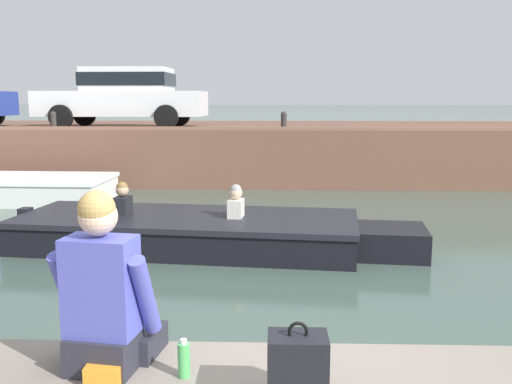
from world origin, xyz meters
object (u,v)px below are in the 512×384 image
car_left_inner_white (125,95)px  mooring_bollard_mid (284,120)px  person_seated_left (106,300)px  motorboat_passing (202,232)px  mooring_bollard_west (53,120)px  backpack_on_ledge (297,370)px  bottle_drink (184,360)px

car_left_inner_white → mooring_bollard_mid: size_ratio=9.74×
person_seated_left → motorboat_passing: bearing=91.8°
mooring_bollard_west → backpack_on_ledge: mooring_bollard_west is taller
mooring_bollard_west → bottle_drink: 12.19m
mooring_bollard_west → bottle_drink: size_ratio=2.18×
car_left_inner_white → mooring_bollard_west: bearing=-141.5°
car_left_inner_white → person_seated_left: car_left_inner_white is taller
motorboat_passing → person_seated_left: person_seated_left is taller
mooring_bollard_west → car_left_inner_white: bearing=38.5°
car_left_inner_white → person_seated_left: (3.04, -12.17, -1.15)m
car_left_inner_white → backpack_on_ledge: car_left_inner_white is taller
motorboat_passing → bottle_drink: (0.60, -5.42, 0.61)m
car_left_inner_white → mooring_bollard_west: (-1.47, -1.17, -0.61)m
motorboat_passing → bottle_drink: 5.48m
car_left_inner_white → bottle_drink: (3.47, -12.28, -1.43)m
mooring_bollard_west → mooring_bollard_mid: (5.63, 0.00, 0.00)m
bottle_drink → mooring_bollard_west: bearing=114.0°
bottle_drink → car_left_inner_white: bearing=105.8°
bottle_drink → backpack_on_ledge: backpack_on_ledge is taller
mooring_bollard_west → bottle_drink: bearing=-66.0°
motorboat_passing → mooring_bollard_west: (-4.34, 5.70, 1.43)m
motorboat_passing → car_left_inner_white: car_left_inner_white is taller
car_left_inner_white → mooring_bollard_mid: 4.36m
motorboat_passing → car_left_inner_white: 7.72m
person_seated_left → bottle_drink: size_ratio=4.73×
motorboat_passing → car_left_inner_white: (-2.87, 6.87, 2.04)m
motorboat_passing → backpack_on_ledge: size_ratio=14.94×
mooring_bollard_mid → person_seated_left: 11.07m
backpack_on_ledge → car_left_inner_white: bearing=107.9°
person_seated_left → bottle_drink: 0.52m
mooring_bollard_mid → motorboat_passing: bearing=-102.7°
car_left_inner_white → bottle_drink: bearing=-74.2°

